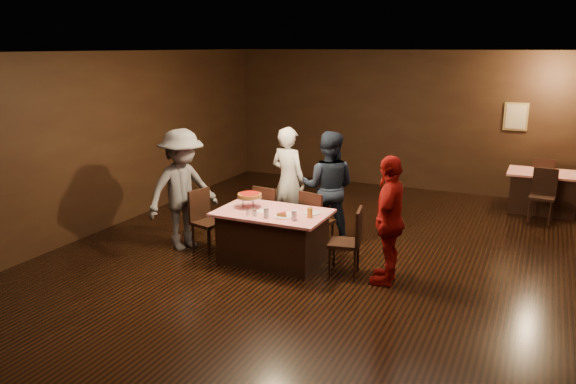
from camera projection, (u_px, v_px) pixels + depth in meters
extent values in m
plane|color=black|center=(323.00, 263.00, 8.22)|extent=(10.00, 10.00, 0.00)
cube|color=silver|center=(326.00, 52.00, 7.46)|extent=(8.00, 10.00, 0.04)
cube|color=black|center=(407.00, 120.00, 12.23)|extent=(8.00, 0.04, 3.00)
cube|color=black|center=(30.00, 311.00, 3.44)|extent=(8.00, 0.04, 3.00)
cube|color=black|center=(103.00, 142.00, 9.46)|extent=(0.04, 10.00, 3.00)
cube|color=tan|center=(516.00, 117.00, 11.26)|extent=(0.46, 0.03, 0.56)
cube|color=beige|center=(516.00, 117.00, 11.24)|extent=(0.38, 0.01, 0.48)
cube|color=red|center=(273.00, 237.00, 8.16)|extent=(1.60, 1.00, 0.77)
cube|color=red|center=(542.00, 192.00, 10.66)|extent=(1.30, 0.90, 0.77)
cube|color=black|center=(271.00, 214.00, 8.96)|extent=(0.47, 0.47, 0.95)
cube|color=black|center=(318.00, 220.00, 8.64)|extent=(0.51, 0.51, 0.95)
cube|color=black|center=(208.00, 221.00, 8.59)|extent=(0.51, 0.51, 0.95)
cube|color=black|center=(345.00, 242.00, 7.70)|extent=(0.49, 0.49, 0.95)
cube|color=black|center=(542.00, 196.00, 10.02)|extent=(0.45, 0.45, 0.95)
cube|color=black|center=(544.00, 181.00, 11.17)|extent=(0.48, 0.48, 0.95)
imported|color=silver|center=(288.00, 181.00, 9.34)|extent=(0.74, 0.58, 1.80)
imported|color=black|center=(328.00, 188.00, 8.89)|extent=(0.99, 0.84, 1.80)
imported|color=#58575C|center=(182.00, 190.00, 8.60)|extent=(1.10, 1.38, 1.87)
imported|color=#98100D|center=(389.00, 220.00, 7.35)|extent=(0.50, 1.04, 1.73)
cylinder|color=black|center=(253.00, 201.00, 8.34)|extent=(0.01, 0.01, 0.15)
cylinder|color=black|center=(243.00, 203.00, 8.24)|extent=(0.01, 0.01, 0.15)
cylinder|color=black|center=(253.00, 204.00, 8.17)|extent=(0.01, 0.01, 0.15)
cylinder|color=silver|center=(250.00, 197.00, 8.23)|extent=(0.38, 0.38, 0.01)
cylinder|color=#B27233|center=(250.00, 195.00, 8.23)|extent=(0.35, 0.35, 0.05)
cylinder|color=#A5140C|center=(250.00, 193.00, 8.22)|extent=(0.30, 0.30, 0.01)
cylinder|color=white|center=(283.00, 216.00, 7.81)|extent=(0.25, 0.25, 0.01)
cylinder|color=#B27233|center=(283.00, 215.00, 7.80)|extent=(0.18, 0.18, 0.04)
cylinder|color=#A5140C|center=(283.00, 213.00, 7.79)|extent=(0.14, 0.14, 0.01)
cylinder|color=white|center=(312.00, 213.00, 7.97)|extent=(0.25, 0.25, 0.01)
cylinder|color=silver|center=(266.00, 213.00, 7.76)|extent=(0.08, 0.08, 0.14)
cylinder|color=silver|center=(294.00, 215.00, 7.65)|extent=(0.08, 0.08, 0.14)
cylinder|color=#BF7F26|center=(310.00, 213.00, 7.76)|extent=(0.08, 0.08, 0.14)
cylinder|color=silver|center=(253.00, 212.00, 7.91)|extent=(0.04, 0.04, 0.08)
cylinder|color=silver|center=(253.00, 209.00, 7.90)|extent=(0.05, 0.05, 0.02)
cylinder|color=silver|center=(255.00, 213.00, 7.84)|extent=(0.04, 0.04, 0.08)
cylinder|color=silver|center=(255.00, 210.00, 7.83)|extent=(0.05, 0.05, 0.02)
cylinder|color=silver|center=(248.00, 212.00, 7.89)|extent=(0.04, 0.04, 0.08)
cylinder|color=silver|center=(248.00, 209.00, 7.88)|extent=(0.05, 0.05, 0.02)
cube|color=white|center=(292.00, 214.00, 7.94)|extent=(0.19, 0.19, 0.01)
cube|color=white|center=(262.00, 211.00, 8.08)|extent=(0.21, 0.21, 0.01)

